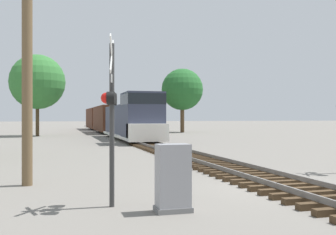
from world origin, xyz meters
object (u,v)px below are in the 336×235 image
relay_cabinet (173,178)px  utility_pole (27,31)px  tree_deep_background (182,90)px  tree_mid_background (37,82)px  freight_train (110,119)px  crossing_signal_near (111,105)px

relay_cabinet → utility_pole: size_ratio=0.16×
utility_pole → tree_deep_background: bearing=65.8°
tree_mid_background → tree_deep_background: (19.38, 6.34, -0.06)m
freight_train → utility_pole: bearing=-101.0°
freight_train → utility_pole: (-7.56, -38.82, 2.99)m
tree_mid_background → tree_deep_background: size_ratio=1.02×
crossing_signal_near → tree_deep_background: size_ratio=0.45×
tree_deep_background → freight_train: bearing=-172.1°
freight_train → utility_pole: utility_pole is taller
crossing_signal_near → relay_cabinet: bearing=67.8°
crossing_signal_near → relay_cabinet: size_ratio=2.65×
crossing_signal_near → tree_deep_background: 46.89m
utility_pole → tree_deep_background: (18.10, 40.28, 1.24)m
freight_train → tree_mid_background: size_ratio=5.13×
relay_cabinet → tree_deep_background: size_ratio=0.17×
crossing_signal_near → relay_cabinet: (1.30, -0.89, -1.68)m
crossing_signal_near → tree_mid_background: size_ratio=0.44×
tree_mid_background → crossing_signal_near: bearing=-84.8°
crossing_signal_near → utility_pole: (-2.15, 3.65, 2.43)m
crossing_signal_near → tree_mid_background: 37.93m
relay_cabinet → tree_mid_background: bearing=97.0°
relay_cabinet → tree_deep_background: 47.46m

